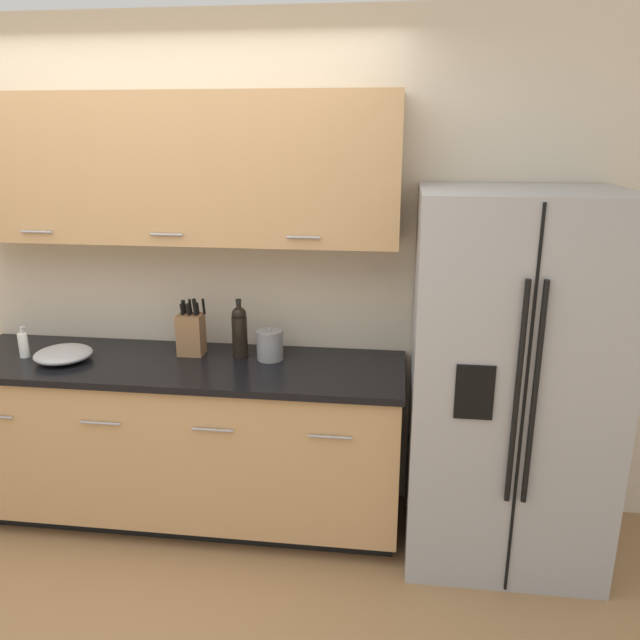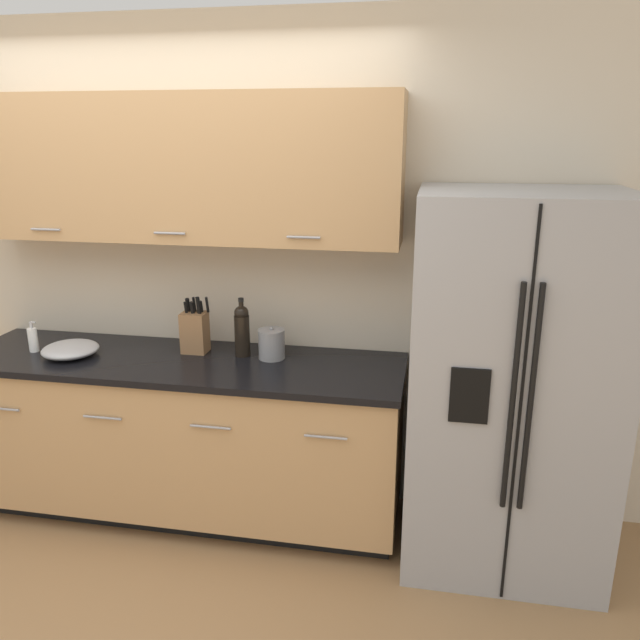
{
  "view_description": "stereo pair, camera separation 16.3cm",
  "coord_description": "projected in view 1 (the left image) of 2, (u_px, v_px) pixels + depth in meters",
  "views": [
    {
      "loc": [
        1.23,
        -1.88,
        2.02
      ],
      "look_at": [
        0.86,
        0.99,
        1.15
      ],
      "focal_mm": 35.0,
      "sensor_mm": 36.0,
      "label": 1
    },
    {
      "loc": [
        1.39,
        -1.86,
        2.02
      ],
      "look_at": [
        0.86,
        0.99,
        1.15
      ],
      "focal_mm": 35.0,
      "sensor_mm": 36.0,
      "label": 2
    }
  ],
  "objects": [
    {
      "name": "wall_back",
      "position": [
        173.0,
        243.0,
        3.32
      ],
      "size": [
        10.0,
        0.39,
        2.6
      ],
      "color": "beige",
      "rests_on": "ground_plane"
    },
    {
      "name": "counter_unit",
      "position": [
        182.0,
        439.0,
        3.32
      ],
      "size": [
        2.33,
        0.64,
        0.9
      ],
      "color": "black",
      "rests_on": "ground_plane"
    },
    {
      "name": "refrigerator",
      "position": [
        509.0,
        381.0,
        2.94
      ],
      "size": [
        0.91,
        0.75,
        1.79
      ],
      "color": "#9E9EA0",
      "rests_on": "ground_plane"
    },
    {
      "name": "knife_block",
      "position": [
        191.0,
        333.0,
        3.26
      ],
      "size": [
        0.14,
        0.11,
        0.31
      ],
      "color": "olive",
      "rests_on": "counter_unit"
    },
    {
      "name": "wine_bottle",
      "position": [
        240.0,
        331.0,
        3.21
      ],
      "size": [
        0.08,
        0.08,
        0.31
      ],
      "color": "black",
      "rests_on": "counter_unit"
    },
    {
      "name": "soap_dispenser",
      "position": [
        23.0,
        345.0,
        3.23
      ],
      "size": [
        0.05,
        0.05,
        0.17
      ],
      "color": "white",
      "rests_on": "counter_unit"
    },
    {
      "name": "steel_canister",
      "position": [
        270.0,
        345.0,
        3.2
      ],
      "size": [
        0.14,
        0.14,
        0.17
      ],
      "color": "gray",
      "rests_on": "counter_unit"
    },
    {
      "name": "mixing_bowl",
      "position": [
        63.0,
        354.0,
        3.19
      ],
      "size": [
        0.29,
        0.29,
        0.07
      ],
      "color": "#A3A3A5",
      "rests_on": "counter_unit"
    }
  ]
}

